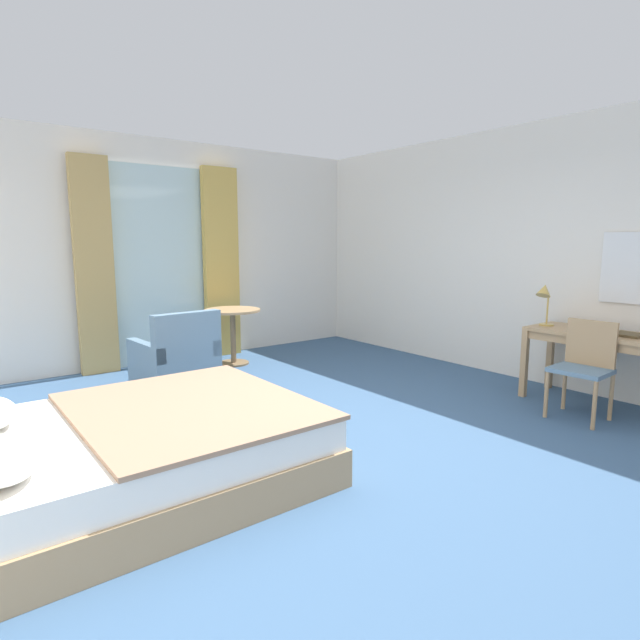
{
  "coord_description": "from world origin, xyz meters",
  "views": [
    {
      "loc": [
        -2.59,
        -2.94,
        1.58
      ],
      "look_at": [
        0.21,
        0.69,
        0.88
      ],
      "focal_mm": 28.61,
      "sensor_mm": 36.0,
      "label": 1
    }
  ],
  "objects_px": {
    "bed": "(127,451)",
    "desk_chair": "(585,363)",
    "round_cafe_table": "(233,323)",
    "closed_book": "(629,335)",
    "writing_desk": "(601,342)",
    "armchair_by_window": "(177,361)",
    "desk_lamp": "(545,295)"
  },
  "relations": [
    {
      "from": "bed",
      "to": "armchair_by_window",
      "type": "distance_m",
      "value": 2.13
    },
    {
      "from": "closed_book",
      "to": "armchair_by_window",
      "type": "distance_m",
      "value": 4.39
    },
    {
      "from": "writing_desk",
      "to": "closed_book",
      "type": "distance_m",
      "value": 0.26
    },
    {
      "from": "writing_desk",
      "to": "desk_lamp",
      "type": "height_order",
      "value": "desk_lamp"
    },
    {
      "from": "bed",
      "to": "desk_lamp",
      "type": "height_order",
      "value": "desk_lamp"
    },
    {
      "from": "writing_desk",
      "to": "desk_lamp",
      "type": "relative_size",
      "value": 2.83
    },
    {
      "from": "closed_book",
      "to": "bed",
      "type": "bearing_deg",
      "value": 165.72
    },
    {
      "from": "writing_desk",
      "to": "desk_lamp",
      "type": "bearing_deg",
      "value": 104.75
    },
    {
      "from": "desk_lamp",
      "to": "writing_desk",
      "type": "bearing_deg",
      "value": -75.25
    },
    {
      "from": "desk_chair",
      "to": "armchair_by_window",
      "type": "relative_size",
      "value": 0.99
    },
    {
      "from": "desk_chair",
      "to": "round_cafe_table",
      "type": "bearing_deg",
      "value": 112.19
    },
    {
      "from": "desk_lamp",
      "to": "armchair_by_window",
      "type": "bearing_deg",
      "value": 140.86
    },
    {
      "from": "writing_desk",
      "to": "armchair_by_window",
      "type": "relative_size",
      "value": 1.46
    },
    {
      "from": "desk_chair",
      "to": "desk_lamp",
      "type": "distance_m",
      "value": 0.84
    },
    {
      "from": "bed",
      "to": "round_cafe_table",
      "type": "height_order",
      "value": "bed"
    },
    {
      "from": "bed",
      "to": "closed_book",
      "type": "distance_m",
      "value": 4.36
    },
    {
      "from": "bed",
      "to": "desk_chair",
      "type": "xyz_separation_m",
      "value": [
        3.71,
        -1.11,
        0.25
      ]
    },
    {
      "from": "closed_book",
      "to": "desk_chair",
      "type": "bearing_deg",
      "value": 159.85
    },
    {
      "from": "closed_book",
      "to": "armchair_by_window",
      "type": "height_order",
      "value": "armchair_by_window"
    },
    {
      "from": "desk_lamp",
      "to": "round_cafe_table",
      "type": "bearing_deg",
      "value": 119.73
    },
    {
      "from": "desk_lamp",
      "to": "desk_chair",
      "type": "bearing_deg",
      "value": -116.7
    },
    {
      "from": "closed_book",
      "to": "round_cafe_table",
      "type": "distance_m",
      "value": 4.41
    },
    {
      "from": "desk_lamp",
      "to": "armchair_by_window",
      "type": "height_order",
      "value": "desk_lamp"
    },
    {
      "from": "bed",
      "to": "desk_lamp",
      "type": "distance_m",
      "value": 4.11
    },
    {
      "from": "desk_chair",
      "to": "desk_lamp",
      "type": "bearing_deg",
      "value": 63.3
    },
    {
      "from": "round_cafe_table",
      "to": "writing_desk",
      "type": "bearing_deg",
      "value": -62.15
    },
    {
      "from": "bed",
      "to": "desk_chair",
      "type": "height_order",
      "value": "bed"
    },
    {
      "from": "closed_book",
      "to": "round_cafe_table",
      "type": "relative_size",
      "value": 0.34
    },
    {
      "from": "desk_lamp",
      "to": "round_cafe_table",
      "type": "relative_size",
      "value": 0.63
    },
    {
      "from": "bed",
      "to": "round_cafe_table",
      "type": "distance_m",
      "value": 3.44
    },
    {
      "from": "writing_desk",
      "to": "armchair_by_window",
      "type": "height_order",
      "value": "armchair_by_window"
    },
    {
      "from": "desk_chair",
      "to": "armchair_by_window",
      "type": "xyz_separation_m",
      "value": [
        -2.63,
        2.95,
        -0.16
      ]
    }
  ]
}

